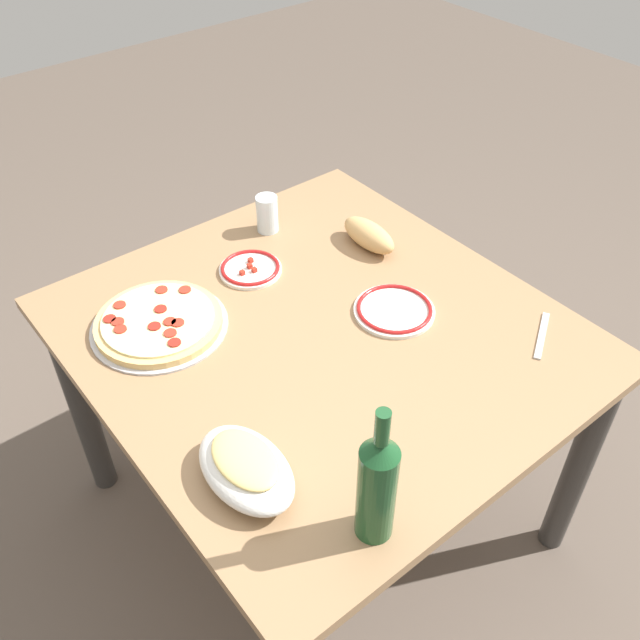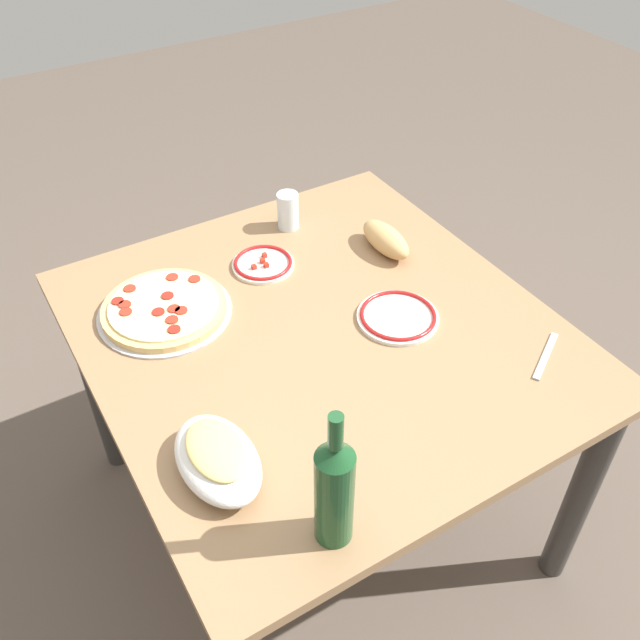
{
  "view_description": "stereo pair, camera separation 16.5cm",
  "coord_description": "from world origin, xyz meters",
  "px_view_note": "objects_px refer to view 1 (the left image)",
  "views": [
    {
      "loc": [
        -0.97,
        0.78,
        1.87
      ],
      "look_at": [
        0.0,
        0.0,
        0.78
      ],
      "focal_mm": 39.04,
      "sensor_mm": 36.0,
      "label": 1
    },
    {
      "loc": [
        -1.07,
        0.64,
        1.87
      ],
      "look_at": [
        0.0,
        0.0,
        0.78
      ],
      "focal_mm": 39.04,
      "sensor_mm": 36.0,
      "label": 2
    }
  ],
  "objects_px": {
    "baked_pasta_dish": "(246,467)",
    "wine_bottle": "(377,486)",
    "bread_loaf": "(369,235)",
    "pepperoni_pizza": "(159,323)",
    "side_plate_far": "(252,268)",
    "water_glass": "(267,214)",
    "side_plate_near": "(394,310)",
    "dining_table": "(320,364)"
  },
  "relations": [
    {
      "from": "baked_pasta_dish",
      "to": "wine_bottle",
      "type": "distance_m",
      "value": 0.28
    },
    {
      "from": "baked_pasta_dish",
      "to": "bread_loaf",
      "type": "distance_m",
      "value": 0.83
    },
    {
      "from": "pepperoni_pizza",
      "to": "side_plate_far",
      "type": "bearing_deg",
      "value": -81.23
    },
    {
      "from": "water_glass",
      "to": "side_plate_near",
      "type": "xyz_separation_m",
      "value": [
        -0.49,
        -0.03,
        -0.05
      ]
    },
    {
      "from": "water_glass",
      "to": "side_plate_far",
      "type": "xyz_separation_m",
      "value": [
        -0.13,
        0.15,
        -0.04
      ]
    },
    {
      "from": "pepperoni_pizza",
      "to": "bread_loaf",
      "type": "height_order",
      "value": "bread_loaf"
    },
    {
      "from": "water_glass",
      "to": "side_plate_near",
      "type": "relative_size",
      "value": 0.53
    },
    {
      "from": "dining_table",
      "to": "water_glass",
      "type": "distance_m",
      "value": 0.49
    },
    {
      "from": "side_plate_near",
      "to": "bread_loaf",
      "type": "distance_m",
      "value": 0.29
    },
    {
      "from": "baked_pasta_dish",
      "to": "pepperoni_pizza",
      "type": "bearing_deg",
      "value": -9.64
    },
    {
      "from": "pepperoni_pizza",
      "to": "baked_pasta_dish",
      "type": "distance_m",
      "value": 0.51
    },
    {
      "from": "water_glass",
      "to": "side_plate_far",
      "type": "relative_size",
      "value": 0.64
    },
    {
      "from": "pepperoni_pizza",
      "to": "water_glass",
      "type": "relative_size",
      "value": 3.08
    },
    {
      "from": "baked_pasta_dish",
      "to": "wine_bottle",
      "type": "xyz_separation_m",
      "value": [
        -0.23,
        -0.12,
        0.09
      ]
    },
    {
      "from": "side_plate_near",
      "to": "baked_pasta_dish",
      "type": "bearing_deg",
      "value": 108.26
    },
    {
      "from": "pepperoni_pizza",
      "to": "side_plate_near",
      "type": "relative_size",
      "value": 1.64
    },
    {
      "from": "dining_table",
      "to": "side_plate_near",
      "type": "bearing_deg",
      "value": -109.86
    },
    {
      "from": "side_plate_near",
      "to": "side_plate_far",
      "type": "height_order",
      "value": "side_plate_far"
    },
    {
      "from": "wine_bottle",
      "to": "side_plate_far",
      "type": "relative_size",
      "value": 1.91
    },
    {
      "from": "water_glass",
      "to": "side_plate_far",
      "type": "height_order",
      "value": "water_glass"
    },
    {
      "from": "wine_bottle",
      "to": "pepperoni_pizza",
      "type": "bearing_deg",
      "value": 2.68
    },
    {
      "from": "wine_bottle",
      "to": "bread_loaf",
      "type": "distance_m",
      "value": 0.9
    },
    {
      "from": "dining_table",
      "to": "side_plate_far",
      "type": "distance_m",
      "value": 0.32
    },
    {
      "from": "pepperoni_pizza",
      "to": "side_plate_far",
      "type": "relative_size",
      "value": 1.99
    },
    {
      "from": "side_plate_near",
      "to": "bread_loaf",
      "type": "xyz_separation_m",
      "value": [
        0.25,
        -0.14,
        0.03
      ]
    },
    {
      "from": "dining_table",
      "to": "side_plate_near",
      "type": "distance_m",
      "value": 0.23
    },
    {
      "from": "water_glass",
      "to": "side_plate_near",
      "type": "height_order",
      "value": "water_glass"
    },
    {
      "from": "pepperoni_pizza",
      "to": "water_glass",
      "type": "xyz_separation_m",
      "value": [
        0.18,
        -0.45,
        0.04
      ]
    },
    {
      "from": "wine_bottle",
      "to": "bread_loaf",
      "type": "xyz_separation_m",
      "value": [
        0.67,
        -0.59,
        -0.09
      ]
    },
    {
      "from": "pepperoni_pizza",
      "to": "bread_loaf",
      "type": "xyz_separation_m",
      "value": [
        -0.06,
        -0.62,
        0.02
      ]
    },
    {
      "from": "wine_bottle",
      "to": "baked_pasta_dish",
      "type": "bearing_deg",
      "value": 27.29
    },
    {
      "from": "dining_table",
      "to": "bread_loaf",
      "type": "distance_m",
      "value": 0.41
    },
    {
      "from": "side_plate_far",
      "to": "bread_loaf",
      "type": "height_order",
      "value": "bread_loaf"
    },
    {
      "from": "dining_table",
      "to": "wine_bottle",
      "type": "distance_m",
      "value": 0.61
    },
    {
      "from": "dining_table",
      "to": "side_plate_far",
      "type": "height_order",
      "value": "side_plate_far"
    },
    {
      "from": "water_glass",
      "to": "side_plate_far",
      "type": "distance_m",
      "value": 0.2
    },
    {
      "from": "dining_table",
      "to": "side_plate_far",
      "type": "xyz_separation_m",
      "value": [
        0.3,
        -0.0,
        0.13
      ]
    },
    {
      "from": "side_plate_far",
      "to": "bread_loaf",
      "type": "distance_m",
      "value": 0.34
    },
    {
      "from": "water_glass",
      "to": "bread_loaf",
      "type": "relative_size",
      "value": 0.58
    },
    {
      "from": "pepperoni_pizza",
      "to": "side_plate_near",
      "type": "height_order",
      "value": "pepperoni_pizza"
    },
    {
      "from": "baked_pasta_dish",
      "to": "bread_loaf",
      "type": "relative_size",
      "value": 1.29
    },
    {
      "from": "bread_loaf",
      "to": "dining_table",
      "type": "bearing_deg",
      "value": 120.21
    }
  ]
}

